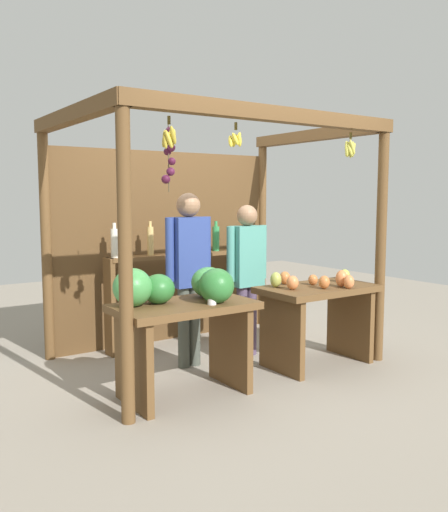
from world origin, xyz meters
TOP-DOWN VIEW (x-y plane):
  - ground_plane at (0.00, 0.00)m, footprint 12.00×12.00m
  - market_stall at (-0.00, 0.41)m, footprint 2.80×1.97m
  - fruit_counter_left at (-0.75, -0.68)m, footprint 1.14×0.64m
  - fruit_counter_right at (0.73, -0.70)m, footprint 1.13×0.66m
  - bottle_shelf_unit at (0.07, 0.70)m, footprint 1.79×0.22m
  - vendor_man at (-0.31, -0.05)m, footprint 0.48×0.22m
  - vendor_woman at (0.36, -0.07)m, footprint 0.48×0.21m

SIDE VIEW (x-z plane):
  - ground_plane at x=0.00m, z-range 0.00..0.00m
  - fruit_counter_right at x=0.73m, z-range 0.10..1.03m
  - fruit_counter_left at x=-0.75m, z-range 0.18..1.25m
  - bottle_shelf_unit at x=0.07m, z-range 0.10..1.46m
  - vendor_woman at x=0.36m, z-range 0.15..1.68m
  - vendor_man at x=-0.31m, z-range 0.17..1.82m
  - market_stall at x=0.00m, z-range 0.20..2.54m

